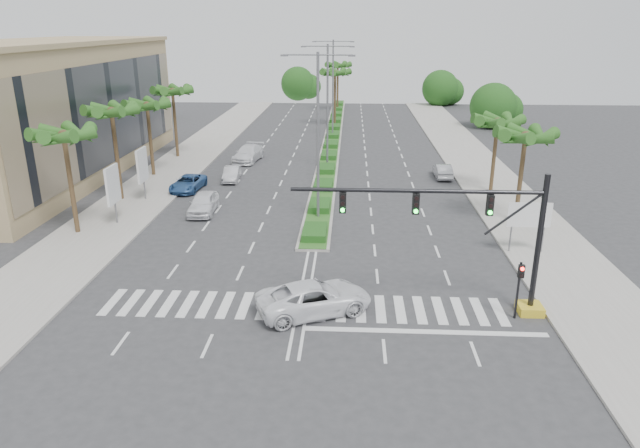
% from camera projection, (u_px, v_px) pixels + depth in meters
% --- Properties ---
extents(ground, '(160.00, 160.00, 0.00)m').
position_uv_depth(ground, '(302.00, 307.00, 29.36)').
color(ground, '#333335').
rests_on(ground, ground).
extents(footpath_right, '(6.00, 120.00, 0.15)m').
position_uv_depth(footpath_right, '(504.00, 198.00, 47.39)').
color(footpath_right, gray).
rests_on(footpath_right, ground).
extents(footpath_left, '(6.00, 120.00, 0.15)m').
position_uv_depth(footpath_left, '(146.00, 193.00, 48.95)').
color(footpath_left, gray).
rests_on(footpath_left, ground).
extents(median, '(2.20, 75.00, 0.20)m').
position_uv_depth(median, '(332.00, 139.00, 71.71)').
color(median, gray).
rests_on(median, ground).
extents(median_grass, '(1.80, 75.00, 0.04)m').
position_uv_depth(median_grass, '(332.00, 138.00, 71.67)').
color(median_grass, '#315C1F').
rests_on(median_grass, median).
extents(building, '(12.00, 36.00, 12.00)m').
position_uv_depth(building, '(48.00, 112.00, 53.20)').
color(building, tan).
rests_on(building, ground).
extents(signal_gantry, '(12.60, 1.20, 7.20)m').
position_uv_depth(signal_gantry, '(491.00, 248.00, 27.73)').
color(signal_gantry, gold).
rests_on(signal_gantry, ground).
extents(pedestrian_signal, '(0.28, 0.36, 3.00)m').
position_uv_depth(pedestrian_signal, '(519.00, 281.00, 27.50)').
color(pedestrian_signal, black).
rests_on(pedestrian_signal, ground).
extents(direction_sign, '(2.70, 0.11, 3.40)m').
position_uv_depth(direction_sign, '(529.00, 217.00, 35.38)').
color(direction_sign, slate).
rests_on(direction_sign, ground).
extents(billboard_near, '(0.18, 2.10, 4.35)m').
position_uv_depth(billboard_near, '(113.00, 185.00, 40.42)').
color(billboard_near, slate).
rests_on(billboard_near, ground).
extents(billboard_far, '(0.18, 2.10, 4.35)m').
position_uv_depth(billboard_far, '(142.00, 165.00, 46.08)').
color(billboard_far, slate).
rests_on(billboard_far, ground).
extents(palm_left_near, '(4.57, 4.68, 7.55)m').
position_uv_depth(palm_left_near, '(64.00, 138.00, 37.41)').
color(palm_left_near, brown).
rests_on(palm_left_near, ground).
extents(palm_left_mid, '(4.57, 4.68, 7.95)m').
position_uv_depth(palm_left_mid, '(112.00, 114.00, 44.81)').
color(palm_left_mid, brown).
rests_on(palm_left_mid, ground).
extents(palm_left_far, '(4.57, 4.68, 7.35)m').
position_uv_depth(palm_left_far, '(147.00, 108.00, 52.54)').
color(palm_left_far, brown).
rests_on(palm_left_far, ground).
extents(palm_left_end, '(4.57, 4.68, 7.75)m').
position_uv_depth(palm_left_end, '(173.00, 93.00, 59.95)').
color(palm_left_end, brown).
rests_on(palm_left_end, ground).
extents(palm_right_near, '(4.57, 4.68, 7.05)m').
position_uv_depth(palm_right_near, '(525.00, 139.00, 39.74)').
color(palm_right_near, brown).
rests_on(palm_right_near, ground).
extents(palm_right_far, '(4.57, 4.68, 6.75)m').
position_uv_depth(palm_right_far, '(497.00, 124.00, 47.37)').
color(palm_right_far, brown).
rests_on(palm_right_far, ground).
extents(palm_median_a, '(4.57, 4.68, 8.05)m').
position_uv_depth(palm_median_a, '(335.00, 75.00, 78.79)').
color(palm_median_a, brown).
rests_on(palm_median_a, ground).
extents(palm_median_b, '(4.57, 4.68, 8.05)m').
position_uv_depth(palm_median_b, '(338.00, 67.00, 92.92)').
color(palm_median_b, brown).
rests_on(palm_median_b, ground).
extents(streetlight_near, '(5.10, 0.25, 12.00)m').
position_uv_depth(streetlight_near, '(318.00, 128.00, 40.29)').
color(streetlight_near, slate).
rests_on(streetlight_near, ground).
extents(streetlight_mid, '(5.10, 0.25, 12.00)m').
position_uv_depth(streetlight_mid, '(328.00, 100.00, 55.36)').
color(streetlight_mid, slate).
rests_on(streetlight_mid, ground).
extents(streetlight_far, '(5.10, 0.25, 12.00)m').
position_uv_depth(streetlight_far, '(333.00, 84.00, 70.43)').
color(streetlight_far, slate).
rests_on(streetlight_far, ground).
extents(car_parked_a, '(2.00, 4.69, 1.58)m').
position_uv_depth(car_parked_a, '(203.00, 203.00, 43.73)').
color(car_parked_a, white).
rests_on(car_parked_a, ground).
extents(car_parked_b, '(1.67, 4.02, 1.30)m').
position_uv_depth(car_parked_b, '(232.00, 174.00, 52.85)').
color(car_parked_b, silver).
rests_on(car_parked_b, ground).
extents(car_parked_c, '(2.56, 4.87, 1.31)m').
position_uv_depth(car_parked_c, '(188.00, 183.00, 49.69)').
color(car_parked_c, '#305A94').
rests_on(car_parked_c, ground).
extents(car_parked_d, '(3.03, 5.88, 1.63)m').
position_uv_depth(car_parked_d, '(248.00, 154.00, 60.31)').
color(car_parked_d, white).
rests_on(car_parked_d, ground).
extents(car_crossing, '(6.40, 4.80, 1.61)m').
position_uv_depth(car_crossing, '(314.00, 298.00, 28.55)').
color(car_crossing, white).
rests_on(car_crossing, ground).
extents(car_right, '(1.45, 4.07, 1.34)m').
position_uv_depth(car_right, '(443.00, 171.00, 53.82)').
color(car_right, silver).
rests_on(car_right, ground).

